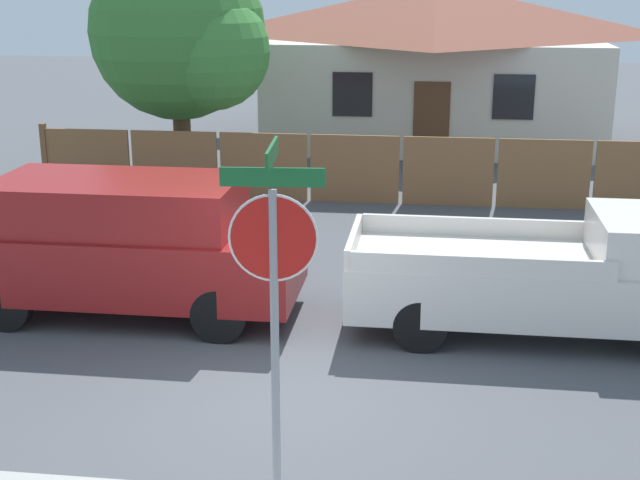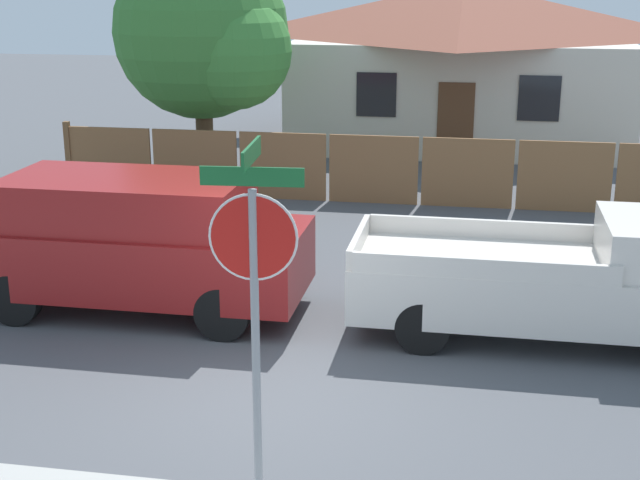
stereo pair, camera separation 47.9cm
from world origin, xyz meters
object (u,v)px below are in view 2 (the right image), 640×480
(oak_tree, at_px, (208,35))
(orange_pickup, at_px, (570,279))
(house, at_px, (461,59))
(red_suv, at_px, (135,240))
(stop_sign, at_px, (254,279))

(oak_tree, bearing_deg, orange_pickup, -48.74)
(house, xyz_separation_m, red_suv, (-4.11, -14.64, -1.21))
(house, distance_m, red_suv, 15.26)
(house, bearing_deg, orange_pickup, -83.04)
(orange_pickup, bearing_deg, red_suv, -179.64)
(oak_tree, bearing_deg, house, 49.38)
(house, xyz_separation_m, orange_pickup, (1.79, -14.64, -1.44))
(orange_pickup, distance_m, stop_sign, 5.78)
(oak_tree, height_order, orange_pickup, oak_tree)
(house, bearing_deg, oak_tree, -130.62)
(orange_pickup, relative_size, stop_sign, 1.53)
(oak_tree, xyz_separation_m, red_suv, (1.36, -8.27, -2.22))
(orange_pickup, bearing_deg, house, 97.33)
(stop_sign, bearing_deg, house, 82.46)
(red_suv, bearing_deg, oak_tree, 99.73)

